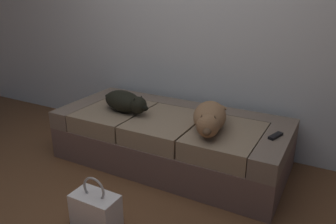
% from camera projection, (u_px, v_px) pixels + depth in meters
% --- Properties ---
extents(back_wall, '(6.40, 0.10, 2.80)m').
position_uv_depth(back_wall, '(200.00, 2.00, 3.11)').
color(back_wall, silver).
rests_on(back_wall, ground).
extents(couch, '(2.06, 0.92, 0.46)m').
position_uv_depth(couch, '(171.00, 139.00, 3.04)').
color(couch, brown).
rests_on(couch, ground).
extents(dog_dark, '(0.55, 0.32, 0.19)m').
position_uv_depth(dog_dark, '(126.00, 102.00, 3.02)').
color(dog_dark, black).
rests_on(dog_dark, couch).
extents(dog_tan, '(0.39, 0.60, 0.21)m').
position_uv_depth(dog_tan, '(209.00, 118.00, 2.62)').
color(dog_tan, '#8D6443').
rests_on(dog_tan, couch).
extents(tv_remote, '(0.09, 0.16, 0.02)m').
position_uv_depth(tv_remote, '(276.00, 136.00, 2.53)').
color(tv_remote, black).
rests_on(tv_remote, couch).
extents(handbag, '(0.32, 0.18, 0.38)m').
position_uv_depth(handbag, '(96.00, 210.00, 2.23)').
color(handbag, silver).
rests_on(handbag, ground).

